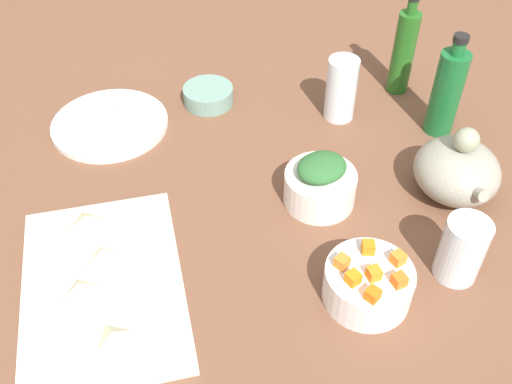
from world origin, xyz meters
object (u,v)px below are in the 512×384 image
at_px(drinking_glass_0, 341,89).
at_px(drinking_glass_1, 462,249).
at_px(bowl_carrots, 368,284).
at_px(bottle_0, 447,92).
at_px(bowl_greens, 320,188).
at_px(teapot, 457,170).
at_px(bowl_small_side, 208,95).
at_px(bottle_1, 404,51).
at_px(plate_tofu, 110,124).
at_px(cutting_board, 103,286).

bearing_deg(drinking_glass_0, drinking_glass_1, 8.19).
bearing_deg(bowl_carrots, bottle_0, 143.29).
xyz_separation_m(bowl_greens, teapot, (0.02, 0.23, 0.02)).
distance_m(bowl_greens, teapot, 0.24).
distance_m(bowl_small_side, drinking_glass_1, 0.61).
bearing_deg(bowl_small_side, drinking_glass_0, 69.36).
xyz_separation_m(bowl_carrots, drinking_glass_1, (-0.02, 0.15, 0.02)).
relative_size(bowl_greens, bowl_carrots, 0.94).
distance_m(bottle_1, drinking_glass_1, 0.50).
bearing_deg(drinking_glass_1, teapot, 157.45).
height_order(plate_tofu, bowl_small_side, bowl_small_side).
xyz_separation_m(bowl_carrots, drinking_glass_0, (-0.44, 0.09, 0.04)).
distance_m(bowl_carrots, bowl_small_side, 0.56).
bearing_deg(teapot, cutting_board, -80.72).
bearing_deg(plate_tofu, bowl_small_side, 102.56).
relative_size(bowl_greens, bowl_small_side, 1.18).
height_order(cutting_board, plate_tofu, plate_tofu).
bearing_deg(teapot, bottle_0, 164.06).
xyz_separation_m(cutting_board, bowl_small_side, (-0.45, 0.22, 0.01)).
relative_size(bowl_carrots, bottle_0, 0.63).
distance_m(bowl_carrots, bottle_0, 0.45).
distance_m(plate_tofu, teapot, 0.66).
relative_size(bowl_carrots, bowl_small_side, 1.25).
relative_size(teapot, bottle_1, 0.78).
distance_m(teapot, bottle_1, 0.33).
distance_m(cutting_board, plate_tofu, 0.40).
bearing_deg(plate_tofu, drinking_glass_0, 83.75).
bearing_deg(drinking_glass_0, teapot, 27.26).
bearing_deg(cutting_board, bowl_small_side, 153.97).
xyz_separation_m(bottle_0, drinking_glass_1, (0.34, -0.12, -0.04)).
relative_size(cutting_board, bottle_0, 1.69).
height_order(cutting_board, bowl_carrots, bowl_carrots).
height_order(teapot, bottle_1, bottle_1).
relative_size(drinking_glass_0, drinking_glass_1, 1.20).
height_order(bowl_small_side, drinking_glass_0, drinking_glass_0).
bearing_deg(bottle_1, bowl_greens, -40.41).
bearing_deg(bottle_0, drinking_glass_1, -19.26).
distance_m(bottle_0, drinking_glass_1, 0.36).
distance_m(drinking_glass_0, drinking_glass_1, 0.43).
relative_size(cutting_board, drinking_glass_1, 3.22).
height_order(bowl_greens, drinking_glass_1, drinking_glass_1).
relative_size(plate_tofu, bottle_1, 1.06).
height_order(bowl_small_side, drinking_glass_1, drinking_glass_1).
height_order(bowl_carrots, bottle_0, bottle_0).
bearing_deg(plate_tofu, cutting_board, -2.10).
xyz_separation_m(cutting_board, bottle_0, (-0.27, 0.65, 0.08)).
xyz_separation_m(cutting_board, drinking_glass_1, (0.07, 0.53, 0.05)).
distance_m(bowl_carrots, drinking_glass_1, 0.15).
bearing_deg(plate_tofu, teapot, 62.69).
bearing_deg(drinking_glass_1, bowl_carrots, -83.08).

